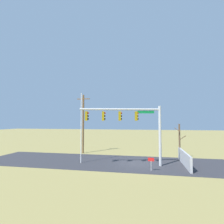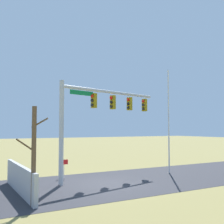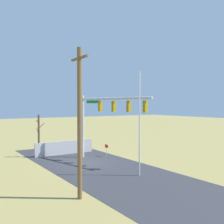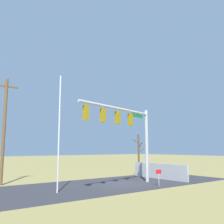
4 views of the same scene
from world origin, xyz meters
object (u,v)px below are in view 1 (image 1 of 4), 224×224
flagpole (81,128)px  utility_pole (83,123)px  signal_mast (132,122)px  open_sign (151,161)px  bare_tree (180,141)px

flagpole → utility_pole: bearing=108.4°
signal_mast → open_sign: 4.33m
utility_pole → flagpole: bearing=-71.6°
signal_mast → bare_tree: size_ratio=1.92×
flagpole → bare_tree: size_ratio=1.81×
bare_tree → utility_pole: bearing=171.7°
open_sign → flagpole: bearing=166.3°
signal_mast → bare_tree: signal_mast is taller
flagpole → open_sign: 8.31m
flagpole → bare_tree: flagpole is taller
signal_mast → flagpole: bearing=176.5°
flagpole → utility_pole: utility_pole is taller
signal_mast → open_sign: size_ratio=6.72×
utility_pole → open_sign: (9.50, -7.70, -3.49)m
utility_pole → open_sign: bearing=-39.0°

